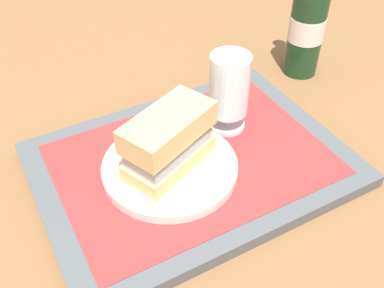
{
  "coord_description": "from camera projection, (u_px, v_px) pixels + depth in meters",
  "views": [
    {
      "loc": [
        -0.22,
        -0.41,
        0.46
      ],
      "look_at": [
        0.0,
        0.0,
        0.05
      ],
      "focal_mm": 41.34,
      "sensor_mm": 36.0,
      "label": 1
    }
  ],
  "objects": [
    {
      "name": "ground_plane",
      "position": [
        192.0,
        169.0,
        0.66
      ],
      "size": [
        3.0,
        3.0,
        0.0
      ],
      "primitive_type": "plane",
      "color": "brown"
    },
    {
      "name": "sandwich",
      "position": [
        170.0,
        139.0,
        0.59
      ],
      "size": [
        0.14,
        0.11,
        0.08
      ],
      "rotation": [
        0.0,
        0.0,
        0.41
      ],
      "color": "tan",
      "rests_on": "plate"
    },
    {
      "name": "tray",
      "position": [
        192.0,
        164.0,
        0.65
      ],
      "size": [
        0.44,
        0.32,
        0.02
      ],
      "primitive_type": "cube",
      "color": "#4C5156",
      "rests_on": "ground_plane"
    },
    {
      "name": "plate",
      "position": [
        170.0,
        167.0,
        0.62
      ],
      "size": [
        0.19,
        0.19,
        0.01
      ],
      "primitive_type": "cylinder",
      "color": "silver",
      "rests_on": "placemat"
    },
    {
      "name": "beer_bottle",
      "position": [
        308.0,
        21.0,
        0.79
      ],
      "size": [
        0.07,
        0.07,
        0.27
      ],
      "color": "#19381E",
      "rests_on": "ground_plane"
    },
    {
      "name": "beer_glass",
      "position": [
        229.0,
        90.0,
        0.65
      ],
      "size": [
        0.06,
        0.06,
        0.12
      ],
      "color": "silver",
      "rests_on": "placemat"
    },
    {
      "name": "placemat",
      "position": [
        192.0,
        159.0,
        0.64
      ],
      "size": [
        0.38,
        0.27,
        0.0
      ],
      "primitive_type": "cube",
      "color": "#9E2D2D",
      "rests_on": "tray"
    }
  ]
}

